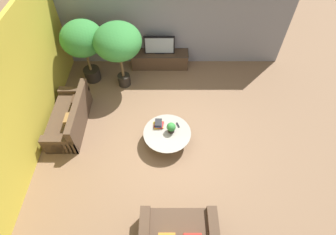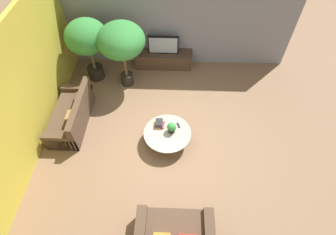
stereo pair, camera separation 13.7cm
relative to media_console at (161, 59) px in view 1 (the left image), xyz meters
name	(u,v)px [view 1 (the left image)]	position (x,y,z in m)	size (l,w,h in m)	color
ground_plane	(168,138)	(0.25, -2.94, -0.28)	(24.00, 24.00, 0.00)	brown
back_wall_stone	(168,20)	(0.25, 0.32, 1.22)	(7.40, 0.12, 3.00)	gray
side_wall_left	(24,92)	(-3.01, -2.74, 1.22)	(0.12, 7.40, 3.00)	gold
media_console	(161,59)	(0.00, 0.00, 0.00)	(1.85, 0.50, 0.54)	#473323
television	(160,45)	(0.00, 0.00, 0.55)	(0.95, 0.13, 0.59)	black
coffee_table	(168,135)	(0.25, -3.05, -0.01)	(1.20, 1.20, 0.38)	#756656
couch_by_wall	(71,117)	(-2.35, -2.49, 0.00)	(0.84, 1.90, 0.84)	#4C3828
couch_near_entry	(179,234)	(0.48, -5.43, 0.00)	(1.53, 0.84, 0.84)	#4C3828
potted_palm_tall	(84,41)	(-2.12, -0.63, 1.12)	(1.20, 1.20, 1.97)	black
potted_palm_corner	(119,43)	(-1.09, -0.88, 1.24)	(1.31, 1.31, 2.05)	black
potted_plant_tabletop	(172,127)	(0.35, -3.01, 0.26)	(0.23, 0.23, 0.29)	black
book_stack	(159,124)	(0.03, -2.82, 0.16)	(0.28, 0.28, 0.12)	gold
remote_black	(179,125)	(0.52, -2.81, 0.11)	(0.04, 0.16, 0.02)	black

